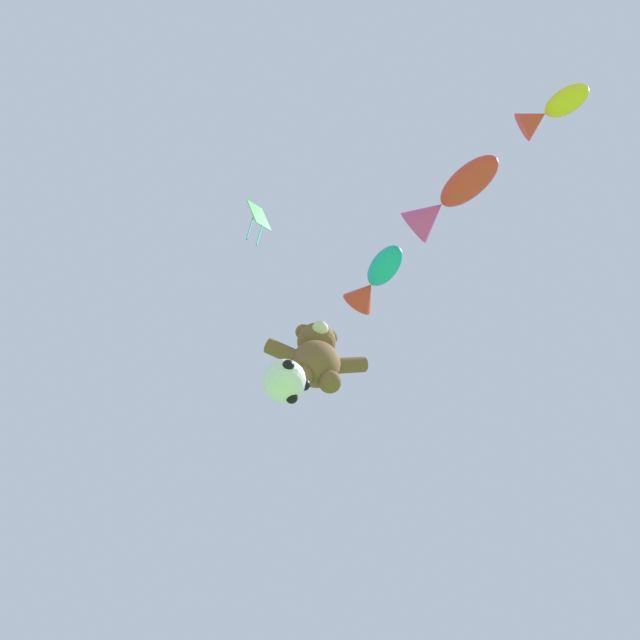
% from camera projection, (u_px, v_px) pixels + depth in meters
% --- Properties ---
extents(teddy_bear_kite, '(2.17, 0.95, 2.20)m').
position_uv_depth(teddy_bear_kite, '(316.00, 356.00, 12.73)').
color(teddy_bear_kite, brown).
extents(soccer_ball_kite, '(0.88, 0.87, 0.81)m').
position_uv_depth(soccer_ball_kite, '(285.00, 381.00, 11.23)').
color(soccer_ball_kite, white).
extents(fish_kite_teal, '(1.26, 1.88, 0.80)m').
position_uv_depth(fish_kite_teal, '(374.00, 280.00, 14.81)').
color(fish_kite_teal, '#19ADB2').
extents(fish_kite_crimson, '(2.01, 2.41, 0.91)m').
position_uv_depth(fish_kite_crimson, '(448.00, 199.00, 14.10)').
color(fish_kite_crimson, red).
extents(fish_kite_goldfin, '(1.48, 1.49, 0.67)m').
position_uv_depth(fish_kite_goldfin, '(550.00, 111.00, 13.16)').
color(fish_kite_goldfin, yellow).
extents(diamond_kite, '(0.77, 0.69, 2.97)m').
position_uv_depth(diamond_kite, '(258.00, 219.00, 15.35)').
color(diamond_kite, green).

